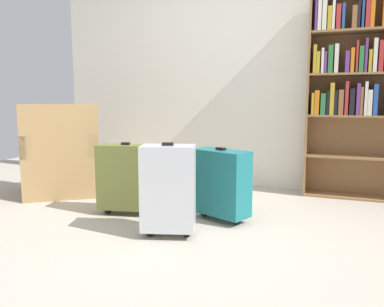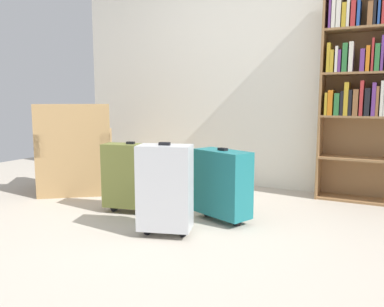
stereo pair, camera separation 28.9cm
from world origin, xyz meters
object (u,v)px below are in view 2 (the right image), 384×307
object	(u,v)px
armchair	(77,161)
suitcase_teal	(222,183)
suitcase_olive	(131,176)
mug	(121,188)
suitcase_silver	(165,188)

from	to	relation	value
armchair	suitcase_teal	world-z (taller)	armchair
suitcase_teal	suitcase_olive	xyz separation A→B (m)	(-0.77, -0.12, 0.01)
suitcase_teal	mug	bearing A→B (deg)	163.10
mug	suitcase_teal	xyz separation A→B (m)	(1.26, -0.38, 0.25)
armchair	suitcase_silver	bearing A→B (deg)	-26.70
mug	suitcase_olive	distance (m)	0.76
mug	suitcase_silver	world-z (taller)	suitcase_silver
suitcase_olive	mug	bearing A→B (deg)	134.15
suitcase_olive	suitcase_silver	xyz separation A→B (m)	(0.54, -0.36, 0.03)
suitcase_teal	armchair	bearing A→B (deg)	171.02
mug	suitcase_olive	xyz separation A→B (m)	(0.49, -0.51, 0.27)
armchair	suitcase_silver	size ratio (longest dim) A/B	1.49
mug	suitcase_olive	world-z (taller)	suitcase_olive
armchair	suitcase_olive	bearing A→B (deg)	-22.41
armchair	mug	xyz separation A→B (m)	(0.47, 0.11, -0.27)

